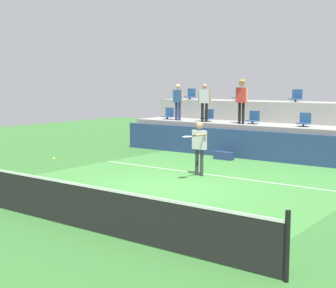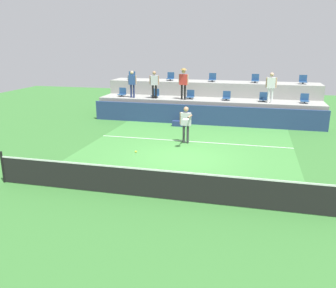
{
  "view_description": "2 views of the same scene",
  "coord_description": "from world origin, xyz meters",
  "views": [
    {
      "loc": [
        7.86,
        -10.45,
        2.88
      ],
      "look_at": [
        0.31,
        -0.32,
        1.29
      ],
      "focal_mm": 51.79,
      "sensor_mm": 36.0,
      "label": 1
    },
    {
      "loc": [
        2.7,
        -13.29,
        4.48
      ],
      "look_at": [
        -0.34,
        -1.02,
        0.82
      ],
      "focal_mm": 37.75,
      "sensor_mm": 36.0,
      "label": 2
    }
  ],
  "objects": [
    {
      "name": "equipment_bag",
      "position": [
        -1.28,
        5.34,
        0.15
      ],
      "size": [
        0.76,
        0.28,
        0.3
      ],
      "primitive_type": "cube",
      "color": "navy",
      "rests_on": "ground_plane"
    },
    {
      "name": "spectator_in_grey",
      "position": [
        -3.12,
        6.85,
        2.21
      ],
      "size": [
        0.57,
        0.28,
        1.61
      ],
      "color": "black",
      "rests_on": "seating_tier_lower"
    },
    {
      "name": "seating_tier_lower",
      "position": [
        0.0,
        7.3,
        0.62
      ],
      "size": [
        13.0,
        1.8,
        1.25
      ],
      "primitive_type": "cube",
      "color": "gray",
      "rests_on": "ground_plane"
    },
    {
      "name": "court_inner_paint",
      "position": [
        0.0,
        1.0,
        0.0
      ],
      "size": [
        9.0,
        10.0,
        0.01
      ],
      "primitive_type": "cube",
      "color": "#3D7F38",
      "rests_on": "ground_plane"
    },
    {
      "name": "seating_tier_upper",
      "position": [
        0.0,
        9.1,
        1.05
      ],
      "size": [
        13.0,
        1.8,
        2.1
      ],
      "primitive_type": "cube",
      "color": "gray",
      "rests_on": "ground_plane"
    },
    {
      "name": "stadium_chair_lower_left",
      "position": [
        -3.19,
        7.23,
        1.46
      ],
      "size": [
        0.44,
        0.4,
        0.52
      ],
      "color": "#2D2D33",
      "rests_on": "seating_tier_lower"
    },
    {
      "name": "tennis_player",
      "position": [
        -0.27,
        2.06,
        1.04
      ],
      "size": [
        0.62,
        1.22,
        1.7
      ],
      "color": "#2D2D33",
      "rests_on": "ground_plane"
    },
    {
      "name": "stadium_chair_lower_mid_right",
      "position": [
        1.09,
        7.23,
        1.46
      ],
      "size": [
        0.44,
        0.4,
        0.52
      ],
      "color": "#2D2D33",
      "rests_on": "seating_tier_lower"
    },
    {
      "name": "spectator_leaning_on_rail",
      "position": [
        -4.5,
        6.85,
        2.2
      ],
      "size": [
        0.57,
        0.23,
        1.59
      ],
      "color": "navy",
      "rests_on": "seating_tier_lower"
    },
    {
      "name": "sponsor_backboard",
      "position": [
        0.0,
        6.0,
        0.55
      ],
      "size": [
        13.0,
        0.16,
        1.1
      ],
      "primitive_type": "cube",
      "color": "navy",
      "rests_on": "ground_plane"
    },
    {
      "name": "stadium_chair_upper_far_left",
      "position": [
        -5.31,
        9.03,
        2.31
      ],
      "size": [
        0.44,
        0.4,
        0.52
      ],
      "color": "#2D2D33",
      "rests_on": "seating_tier_upper"
    },
    {
      "name": "stadium_chair_lower_mid_left",
      "position": [
        -1.03,
        7.23,
        1.46
      ],
      "size": [
        0.44,
        0.4,
        0.52
      ],
      "color": "#2D2D33",
      "rests_on": "seating_tier_lower"
    },
    {
      "name": "court_service_line",
      "position": [
        0.0,
        2.4,
        0.01
      ],
      "size": [
        9.0,
        0.06,
        0.0
      ],
      "primitive_type": "cube",
      "color": "white",
      "rests_on": "ground_plane"
    },
    {
      "name": "stadium_chair_upper_center",
      "position": [
        0.02,
        9.03,
        2.31
      ],
      "size": [
        0.44,
        0.4,
        0.52
      ],
      "color": "#2D2D33",
      "rests_on": "seating_tier_upper"
    },
    {
      "name": "spectator_with_hat",
      "position": [
        -1.37,
        6.85,
        2.36
      ],
      "size": [
        0.6,
        0.5,
        1.79
      ],
      "color": "black",
      "rests_on": "seating_tier_lower"
    },
    {
      "name": "tennis_net",
      "position": [
        0.0,
        -4.0,
        0.5
      ],
      "size": [
        10.48,
        0.08,
        1.07
      ],
      "color": "black",
      "rests_on": "ground_plane"
    },
    {
      "name": "ground_plane",
      "position": [
        0.0,
        0.0,
        0.0
      ],
      "size": [
        40.0,
        40.0,
        0.0
      ],
      "primitive_type": "plane",
      "color": "#336B2D"
    },
    {
      "name": "stadium_chair_lower_far_left",
      "position": [
        -5.31,
        7.23,
        1.46
      ],
      "size": [
        0.44,
        0.4,
        0.52
      ],
      "color": "#2D2D33",
      "rests_on": "seating_tier_lower"
    },
    {
      "name": "stadium_chair_upper_left",
      "position": [
        -2.67,
        9.03,
        2.31
      ],
      "size": [
        0.44,
        0.4,
        0.52
      ],
      "color": "#2D2D33",
      "rests_on": "seating_tier_upper"
    },
    {
      "name": "tennis_ball",
      "position": [
        -0.86,
        -3.17,
        1.14
      ],
      "size": [
        0.07,
        0.07,
        0.07
      ],
      "color": "#CCE033"
    }
  ]
}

